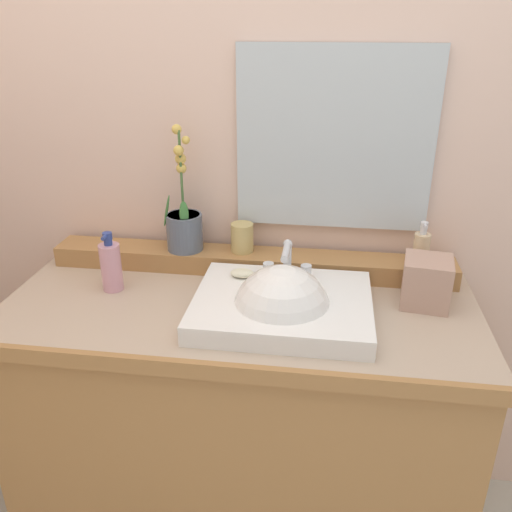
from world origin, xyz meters
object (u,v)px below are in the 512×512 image
tumbler_cup (242,238)px  soap_dispenser (421,247)px  sink_basin (282,311)px  soap_bar (241,273)px  tissue_box (426,282)px  potted_plant (184,224)px  lotion_bottle (111,266)px

tumbler_cup → soap_dispenser: bearing=-0.8°
sink_basin → tumbler_cup: 0.34m
sink_basin → tumbler_cup: bearing=118.6°
soap_bar → tissue_box: (0.52, 0.02, 0.00)m
potted_plant → lotion_bottle: bearing=-133.7°
sink_basin → soap_dispenser: soap_dispenser is taller
potted_plant → lotion_bottle: potted_plant is taller
tumbler_cup → tissue_box: (0.55, -0.15, -0.04)m
soap_bar → potted_plant: (-0.21, 0.16, 0.08)m
sink_basin → soap_bar: bearing=138.3°
lotion_bottle → soap_dispenser: bearing=11.5°
lotion_bottle → tissue_box: (0.91, 0.04, -0.01)m
soap_bar → tumbler_cup: 0.18m
sink_basin → soap_bar: sink_basin is taller
lotion_bottle → tissue_box: lotion_bottle is taller
soap_bar → soap_dispenser: 0.55m
sink_basin → lotion_bottle: size_ratio=2.63×
soap_bar → tissue_box: 0.52m
potted_plant → tumbler_cup: size_ratio=4.29×
soap_bar → soap_dispenser: bearing=17.1°
tumbler_cup → lotion_bottle: bearing=-151.8°
potted_plant → lotion_bottle: (-0.18, -0.18, -0.07)m
soap_dispenser → tissue_box: size_ratio=0.94×
tumbler_cup → tissue_box: size_ratio=0.67×
sink_basin → potted_plant: size_ratio=1.21×
soap_bar → tumbler_cup: tumbler_cup is taller
tumbler_cup → lotion_bottle: size_ratio=0.51×
tissue_box → sink_basin: bearing=-161.4°
sink_basin → lotion_bottle: 0.53m
soap_dispenser → lotion_bottle: soap_dispenser is taller
soap_bar → lotion_bottle: lotion_bottle is taller
potted_plant → tissue_box: size_ratio=2.87×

